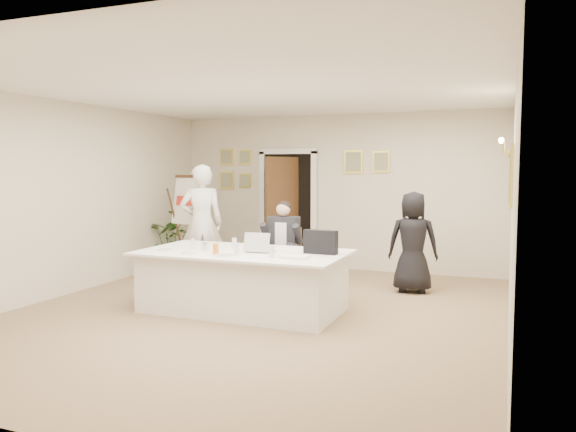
# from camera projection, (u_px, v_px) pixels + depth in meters

# --- Properties ---
(floor) EXTENTS (7.00, 7.00, 0.00)m
(floor) POSITION_uv_depth(u_px,v_px,m) (254.00, 314.00, 7.09)
(floor) COLOR #796245
(floor) RESTS_ON ground
(ceiling) EXTENTS (6.00, 7.00, 0.02)m
(ceiling) POSITION_uv_depth(u_px,v_px,m) (253.00, 89.00, 6.85)
(ceiling) COLOR white
(ceiling) RESTS_ON wall_back
(wall_back) EXTENTS (6.00, 0.10, 2.80)m
(wall_back) POSITION_uv_depth(u_px,v_px,m) (335.00, 192.00, 10.22)
(wall_back) COLOR beige
(wall_back) RESTS_ON floor
(wall_front) EXTENTS (6.00, 0.10, 2.80)m
(wall_front) POSITION_uv_depth(u_px,v_px,m) (30.00, 234.00, 3.73)
(wall_front) COLOR beige
(wall_front) RESTS_ON floor
(wall_left) EXTENTS (0.10, 7.00, 2.80)m
(wall_left) POSITION_uv_depth(u_px,v_px,m) (64.00, 199.00, 8.07)
(wall_left) COLOR beige
(wall_left) RESTS_ON floor
(wall_right) EXTENTS (0.10, 7.00, 2.80)m
(wall_right) POSITION_uv_depth(u_px,v_px,m) (513.00, 210.00, 5.87)
(wall_right) COLOR beige
(wall_right) RESTS_ON floor
(doorway) EXTENTS (1.14, 0.86, 2.20)m
(doorway) POSITION_uv_depth(u_px,v_px,m) (286.00, 211.00, 10.40)
(doorway) COLOR black
(doorway) RESTS_ON floor
(pictures_back_wall) EXTENTS (3.40, 0.06, 0.80)m
(pictures_back_wall) POSITION_uv_depth(u_px,v_px,m) (293.00, 167.00, 10.44)
(pictures_back_wall) COLOR gold
(pictures_back_wall) RESTS_ON wall_back
(pictures_right_wall) EXTENTS (0.06, 2.20, 0.80)m
(pictures_right_wall) POSITION_uv_depth(u_px,v_px,m) (511.00, 175.00, 6.97)
(pictures_right_wall) COLOR gold
(pictures_right_wall) RESTS_ON wall_right
(wall_sconce) EXTENTS (0.20, 0.30, 0.24)m
(wall_sconce) POSITION_uv_depth(u_px,v_px,m) (505.00, 147.00, 6.96)
(wall_sconce) COLOR gold
(wall_sconce) RESTS_ON wall_right
(conference_table) EXTENTS (2.65, 1.41, 0.78)m
(conference_table) POSITION_uv_depth(u_px,v_px,m) (243.00, 281.00, 7.22)
(conference_table) COLOR white
(conference_table) RESTS_ON floor
(seated_man) EXTENTS (0.68, 0.71, 1.38)m
(seated_man) POSITION_uv_depth(u_px,v_px,m) (283.00, 247.00, 8.20)
(seated_man) COLOR black
(seated_man) RESTS_ON floor
(flip_chart) EXTENTS (0.61, 0.44, 1.68)m
(flip_chart) POSITION_uv_depth(u_px,v_px,m) (190.00, 228.00, 9.92)
(flip_chart) COLOR #392712
(flip_chart) RESTS_ON floor
(standing_man) EXTENTS (0.83, 0.75, 1.89)m
(standing_man) POSITION_uv_depth(u_px,v_px,m) (202.00, 223.00, 9.11)
(standing_man) COLOR white
(standing_man) RESTS_ON floor
(standing_woman) EXTENTS (0.79, 0.57, 1.50)m
(standing_woman) POSITION_uv_depth(u_px,v_px,m) (413.00, 242.00, 8.27)
(standing_woman) COLOR black
(standing_woman) RESTS_ON floor
(potted_palm) EXTENTS (1.28, 1.25, 1.08)m
(potted_palm) POSITION_uv_depth(u_px,v_px,m) (174.00, 238.00, 10.39)
(potted_palm) COLOR #2F5F1F
(potted_palm) RESTS_ON floor
(laptop) EXTENTS (0.36, 0.38, 0.28)m
(laptop) POSITION_uv_depth(u_px,v_px,m) (261.00, 241.00, 7.13)
(laptop) COLOR #B7BABC
(laptop) RESTS_ON conference_table
(laptop_bag) EXTENTS (0.43, 0.13, 0.30)m
(laptop_bag) POSITION_uv_depth(u_px,v_px,m) (321.00, 242.00, 6.95)
(laptop_bag) COLOR black
(laptop_bag) RESTS_ON conference_table
(paper_stack) EXTENTS (0.33, 0.23, 0.03)m
(paper_stack) POSITION_uv_depth(u_px,v_px,m) (295.00, 257.00, 6.63)
(paper_stack) COLOR white
(paper_stack) RESTS_ON conference_table
(plate_left) EXTENTS (0.24, 0.24, 0.01)m
(plate_left) POSITION_uv_depth(u_px,v_px,m) (165.00, 250.00, 7.23)
(plate_left) COLOR white
(plate_left) RESTS_ON conference_table
(plate_mid) EXTENTS (0.22, 0.22, 0.01)m
(plate_mid) POSITION_uv_depth(u_px,v_px,m) (190.00, 253.00, 6.98)
(plate_mid) COLOR white
(plate_mid) RESTS_ON conference_table
(plate_near) EXTENTS (0.26, 0.26, 0.01)m
(plate_near) POSITION_uv_depth(u_px,v_px,m) (223.00, 255.00, 6.79)
(plate_near) COLOR white
(plate_near) RESTS_ON conference_table
(glass_a) EXTENTS (0.07, 0.07, 0.14)m
(glass_a) POSITION_uv_depth(u_px,v_px,m) (193.00, 244.00, 7.34)
(glass_a) COLOR silver
(glass_a) RESTS_ON conference_table
(glass_b) EXTENTS (0.07, 0.07, 0.14)m
(glass_b) POSITION_uv_depth(u_px,v_px,m) (237.00, 250.00, 6.85)
(glass_b) COLOR silver
(glass_b) RESTS_ON conference_table
(glass_c) EXTENTS (0.08, 0.08, 0.14)m
(glass_c) POSITION_uv_depth(u_px,v_px,m) (272.00, 251.00, 6.69)
(glass_c) COLOR silver
(glass_c) RESTS_ON conference_table
(glass_d) EXTENTS (0.07, 0.07, 0.14)m
(glass_d) POSITION_uv_depth(u_px,v_px,m) (234.00, 243.00, 7.44)
(glass_d) COLOR silver
(glass_d) RESTS_ON conference_table
(oj_glass) EXTENTS (0.07, 0.07, 0.13)m
(oj_glass) POSITION_uv_depth(u_px,v_px,m) (216.00, 249.00, 6.93)
(oj_glass) COLOR orange
(oj_glass) RESTS_ON conference_table
(steel_jug) EXTENTS (0.11, 0.11, 0.11)m
(steel_jug) POSITION_uv_depth(u_px,v_px,m) (205.00, 247.00, 7.20)
(steel_jug) COLOR silver
(steel_jug) RESTS_ON conference_table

